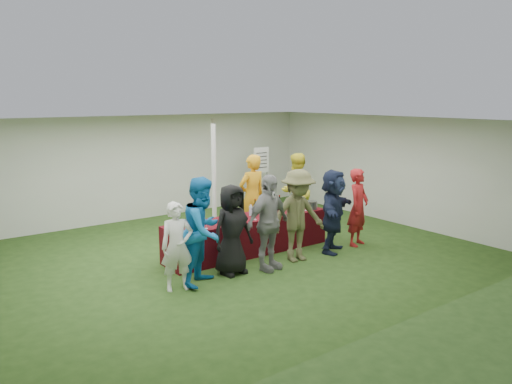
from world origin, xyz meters
TOP-DOWN VIEW (x-y plane):
  - ground at (0.00, 0.00)m, footprint 60.00×60.00m
  - tent at (0.50, 1.20)m, footprint 10.00×10.00m
  - serving_table at (0.54, -0.06)m, footprint 3.60×0.80m
  - wine_bottles at (1.17, 0.09)m, footprint 0.73×0.13m
  - wine_glasses at (0.18, -0.31)m, footprint 2.76×0.10m
  - water_bottle at (0.66, 0.02)m, footprint 0.07×0.07m
  - bar_towel at (2.07, -0.01)m, footprint 0.25×0.18m
  - dump_bucket at (2.08, -0.28)m, footprint 0.25×0.25m
  - wine_list_sign at (2.98, 2.77)m, footprint 0.50×0.03m
  - staff_pourer at (1.27, 0.83)m, footprint 0.71×0.48m
  - staff_back at (2.72, 1.00)m, footprint 0.94×0.77m
  - customer_0 at (-1.57, -1.01)m, footprint 0.61×0.48m
  - customer_1 at (-1.06, -1.00)m, footprint 1.14×1.08m
  - customer_2 at (-0.41, -0.89)m, footprint 0.84×0.59m
  - customer_3 at (0.24, -1.11)m, footprint 1.12×0.64m
  - customer_4 at (1.02, -1.05)m, footprint 1.23×0.79m
  - customer_5 at (1.99, -1.03)m, footprint 1.61×1.30m
  - customer_6 at (2.76, -1.01)m, footprint 0.71×0.58m

SIDE VIEW (x-z plane):
  - ground at x=0.00m, z-range 0.00..0.00m
  - serving_table at x=0.54m, z-range 0.00..0.75m
  - customer_0 at x=-1.57m, z-range 0.00..1.49m
  - bar_towel at x=2.07m, z-range 0.75..0.78m
  - customer_2 at x=-0.41m, z-range 0.00..1.65m
  - customer_6 at x=2.76m, z-range 0.00..1.67m
  - dump_bucket at x=2.08m, z-range 0.75..0.93m
  - water_bottle at x=0.66m, z-range 0.74..0.97m
  - customer_5 at x=1.99m, z-range 0.00..1.72m
  - wine_glasses at x=0.18m, z-range 0.78..0.94m
  - wine_bottles at x=1.17m, z-range 0.71..1.03m
  - customer_3 at x=0.24m, z-range 0.00..1.79m
  - customer_4 at x=1.02m, z-range 0.00..1.81m
  - staff_back at x=2.72m, z-range 0.00..1.82m
  - customer_1 at x=-1.06m, z-range 0.00..1.86m
  - staff_pourer at x=1.27m, z-range 0.00..1.90m
  - wine_list_sign at x=2.98m, z-range 0.42..2.22m
  - tent at x=0.50m, z-range -3.65..6.35m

